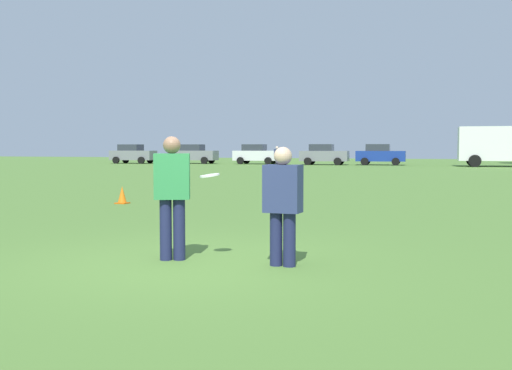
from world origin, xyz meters
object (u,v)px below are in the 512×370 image
(traffic_cone, at_px, (122,195))
(parked_car_near_left, at_px, (133,154))
(frisbee, at_px, (210,175))
(parked_car_mid_left, at_px, (194,154))
(parked_car_mid_right, at_px, (324,154))
(box_truck, at_px, (512,145))
(bystander_sideline_watcher, at_px, (277,155))
(parked_car_center, at_px, (256,154))
(parked_car_near_right, at_px, (380,154))
(player_defender, at_px, (283,200))
(player_thrower, at_px, (172,191))

(traffic_cone, xyz_separation_m, parked_car_near_left, (-21.89, 37.65, 0.69))
(frisbee, distance_m, parked_car_near_left, 52.65)
(parked_car_mid_left, height_order, parked_car_mid_right, same)
(box_truck, height_order, bystander_sideline_watcher, box_truck)
(bystander_sideline_watcher, bearing_deg, parked_car_near_left, 158.60)
(parked_car_mid_left, height_order, parked_car_center, same)
(parked_car_mid_right, relative_size, parked_car_near_right, 1.00)
(parked_car_mid_left, distance_m, parked_car_center, 6.16)
(frisbee, bearing_deg, parked_car_near_right, 95.43)
(traffic_cone, bearing_deg, parked_car_mid_right, 95.17)
(player_defender, height_order, parked_car_center, parked_car_center)
(traffic_cone, bearing_deg, frisbee, -51.24)
(player_defender, distance_m, parked_car_center, 49.60)
(traffic_cone, xyz_separation_m, box_truck, (11.79, 38.41, 1.52))
(traffic_cone, relative_size, parked_car_near_left, 0.11)
(parked_car_mid_left, distance_m, box_truck, 27.94)
(player_defender, bearing_deg, parked_car_mid_left, 116.29)
(parked_car_mid_left, bearing_deg, parked_car_near_left, -164.84)
(player_thrower, xyz_separation_m, traffic_cone, (-5.23, 7.26, -0.72))
(bystander_sideline_watcher, bearing_deg, traffic_cone, -80.23)
(parked_car_mid_right, height_order, box_truck, box_truck)
(player_defender, height_order, parked_car_near_right, parked_car_near_right)
(traffic_cone, relative_size, box_truck, 0.06)
(player_defender, relative_size, parked_car_near_left, 0.36)
(parked_car_near_right, bearing_deg, box_truck, -8.25)
(parked_car_mid_left, bearing_deg, traffic_cone, -67.64)
(frisbee, bearing_deg, parked_car_near_left, 121.67)
(player_defender, distance_m, bystander_sideline_watcher, 40.23)
(parked_car_near_left, bearing_deg, traffic_cone, -59.82)
(traffic_cone, distance_m, parked_car_near_right, 39.96)
(frisbee, relative_size, parked_car_near_right, 0.06)
(traffic_cone, distance_m, parked_car_near_left, 43.56)
(parked_car_near_left, bearing_deg, parked_car_mid_right, 4.39)
(player_thrower, distance_m, frisbee, 0.56)
(parked_car_mid_right, bearing_deg, parked_car_mid_left, 179.31)
(parked_car_mid_left, bearing_deg, parked_car_center, 2.71)
(parked_car_near_right, relative_size, bystander_sideline_watcher, 2.67)
(bystander_sideline_watcher, bearing_deg, player_thrower, -74.58)
(traffic_cone, height_order, parked_car_near_right, parked_car_near_right)
(traffic_cone, bearing_deg, player_defender, -46.62)
(parked_car_center, relative_size, parked_car_mid_right, 1.00)
(player_thrower, distance_m, player_defender, 1.56)
(frisbee, xyz_separation_m, bystander_sideline_watcher, (-11.12, 38.33, -0.25))
(parked_car_near_left, distance_m, parked_car_mid_left, 5.97)
(frisbee, relative_size, parked_car_mid_right, 0.06)
(frisbee, bearing_deg, bystander_sideline_watcher, 106.17)
(parked_car_near_left, xyz_separation_m, bystander_sideline_watcher, (16.53, -6.48, -0.01))
(frisbee, bearing_deg, parked_car_center, 108.63)
(frisbee, relative_size, parked_car_near_left, 0.06)
(parked_car_mid_right, bearing_deg, player_defender, -77.42)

